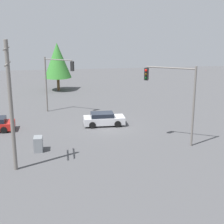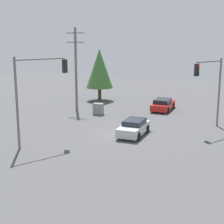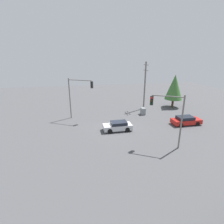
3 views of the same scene
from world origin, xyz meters
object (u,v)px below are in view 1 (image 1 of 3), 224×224
traffic_signal_cross (56,75)px  electrical_cabinet (38,144)px  traffic_signal_main (175,91)px  sedan_silver (104,119)px

traffic_signal_cross → electrical_cabinet: traffic_signal_cross is taller
traffic_signal_main → traffic_signal_cross: (-11.55, -9.91, -0.36)m
sedan_silver → traffic_signal_cross: traffic_signal_cross is taller
traffic_signal_main → electrical_cabinet: traffic_signal_main is taller
sedan_silver → electrical_cabinet: bearing=-45.3°
sedan_silver → electrical_cabinet: sedan_silver is taller
traffic_signal_cross → electrical_cabinet: (11.67, -1.52, -3.71)m
electrical_cabinet → traffic_signal_main: bearing=90.6°
sedan_silver → electrical_cabinet: 8.64m
sedan_silver → traffic_signal_main: (5.96, 5.29, 4.02)m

